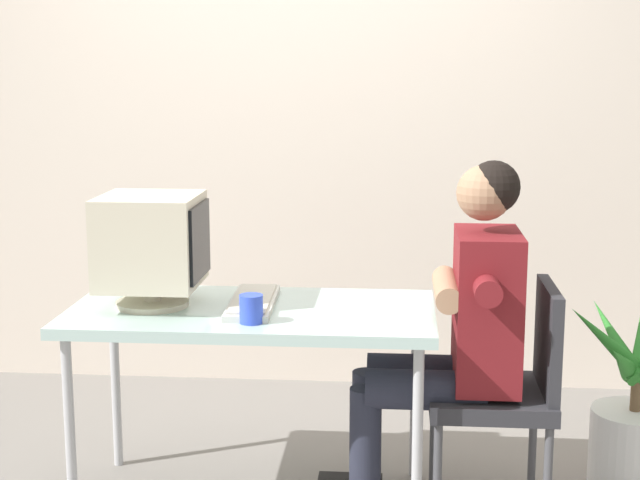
{
  "coord_description": "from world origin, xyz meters",
  "views": [
    {
      "loc": [
        0.52,
        -3.28,
        1.6
      ],
      "look_at": [
        0.24,
        0.0,
        0.98
      ],
      "focal_mm": 54.02,
      "sensor_mm": 36.0,
      "label": 1
    }
  ],
  "objects_px": {
    "keyboard": "(252,302)",
    "potted_plant": "(634,415)",
    "desk": "(252,323)",
    "person_seated": "(455,327)",
    "crt_monitor": "(151,243)",
    "desk_mug": "(251,309)",
    "office_chair": "(508,383)"
  },
  "relations": [
    {
      "from": "keyboard",
      "to": "potted_plant",
      "type": "xyz_separation_m",
      "value": [
        1.42,
        0.22,
        -0.47
      ]
    },
    {
      "from": "keyboard",
      "to": "office_chair",
      "type": "distance_m",
      "value": 0.95
    },
    {
      "from": "office_chair",
      "to": "desk_mug",
      "type": "distance_m",
      "value": 0.95
    },
    {
      "from": "crt_monitor",
      "to": "potted_plant",
      "type": "bearing_deg",
      "value": 8.2
    },
    {
      "from": "office_chair",
      "to": "potted_plant",
      "type": "relative_size",
      "value": 1.11
    },
    {
      "from": "potted_plant",
      "to": "office_chair",
      "type": "bearing_deg",
      "value": -153.78
    },
    {
      "from": "person_seated",
      "to": "potted_plant",
      "type": "xyz_separation_m",
      "value": [
        0.7,
        0.25,
        -0.4
      ]
    },
    {
      "from": "desk",
      "to": "keyboard",
      "type": "xyz_separation_m",
      "value": [
        -0.0,
        0.03,
        0.07
      ]
    },
    {
      "from": "desk",
      "to": "person_seated",
      "type": "height_order",
      "value": "person_seated"
    },
    {
      "from": "keyboard",
      "to": "office_chair",
      "type": "xyz_separation_m",
      "value": [
        0.91,
        -0.03,
        -0.27
      ]
    },
    {
      "from": "crt_monitor",
      "to": "desk_mug",
      "type": "relative_size",
      "value": 4.14
    },
    {
      "from": "desk",
      "to": "crt_monitor",
      "type": "bearing_deg",
      "value": -179.26
    },
    {
      "from": "office_chair",
      "to": "potted_plant",
      "type": "height_order",
      "value": "office_chair"
    },
    {
      "from": "keyboard",
      "to": "desk_mug",
      "type": "bearing_deg",
      "value": -81.65
    },
    {
      "from": "desk",
      "to": "office_chair",
      "type": "xyz_separation_m",
      "value": [
        0.91,
        0.0,
        -0.2
      ]
    },
    {
      "from": "crt_monitor",
      "to": "potted_plant",
      "type": "xyz_separation_m",
      "value": [
        1.77,
        0.25,
        -0.68
      ]
    },
    {
      "from": "potted_plant",
      "to": "crt_monitor",
      "type": "bearing_deg",
      "value": -171.8
    },
    {
      "from": "person_seated",
      "to": "desk_mug",
      "type": "height_order",
      "value": "person_seated"
    },
    {
      "from": "keyboard",
      "to": "desk_mug",
      "type": "relative_size",
      "value": 4.89
    },
    {
      "from": "desk_mug",
      "to": "crt_monitor",
      "type": "bearing_deg",
      "value": 153.95
    },
    {
      "from": "desk",
      "to": "keyboard",
      "type": "distance_m",
      "value": 0.08
    },
    {
      "from": "crt_monitor",
      "to": "desk_mug",
      "type": "distance_m",
      "value": 0.46
    },
    {
      "from": "crt_monitor",
      "to": "person_seated",
      "type": "bearing_deg",
      "value": 0.31
    },
    {
      "from": "crt_monitor",
      "to": "office_chair",
      "type": "height_order",
      "value": "crt_monitor"
    },
    {
      "from": "desk",
      "to": "crt_monitor",
      "type": "distance_m",
      "value": 0.46
    },
    {
      "from": "office_chair",
      "to": "person_seated",
      "type": "bearing_deg",
      "value": -180.0
    },
    {
      "from": "keyboard",
      "to": "potted_plant",
      "type": "bearing_deg",
      "value": 8.95
    },
    {
      "from": "desk",
      "to": "office_chair",
      "type": "bearing_deg",
      "value": 0.07
    },
    {
      "from": "crt_monitor",
      "to": "office_chair",
      "type": "distance_m",
      "value": 1.35
    },
    {
      "from": "person_seated",
      "to": "keyboard",
      "type": "bearing_deg",
      "value": 177.94
    },
    {
      "from": "keyboard",
      "to": "desk_mug",
      "type": "xyz_separation_m",
      "value": [
        0.03,
        -0.22,
        0.03
      ]
    },
    {
      "from": "office_chair",
      "to": "person_seated",
      "type": "height_order",
      "value": "person_seated"
    }
  ]
}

